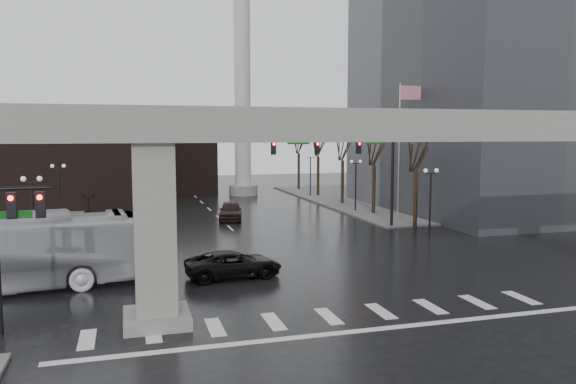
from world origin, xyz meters
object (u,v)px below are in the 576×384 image
at_px(signal_mast_arm, 349,157).
at_px(pickup_truck, 234,264).
at_px(city_bus, 2,253).
at_px(far_car, 230,211).

bearing_deg(signal_mast_arm, pickup_truck, -133.33).
height_order(pickup_truck, city_bus, city_bus).
xyz_separation_m(signal_mast_arm, pickup_truck, (-11.63, -12.33, -5.12)).
bearing_deg(pickup_truck, city_bus, 83.63).
bearing_deg(far_car, pickup_truck, -88.00).
height_order(signal_mast_arm, pickup_truck, signal_mast_arm).
bearing_deg(city_bus, far_car, -42.38).
height_order(pickup_truck, far_car, far_car).
bearing_deg(far_car, city_bus, -115.40).
bearing_deg(far_car, signal_mast_arm, -30.63).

